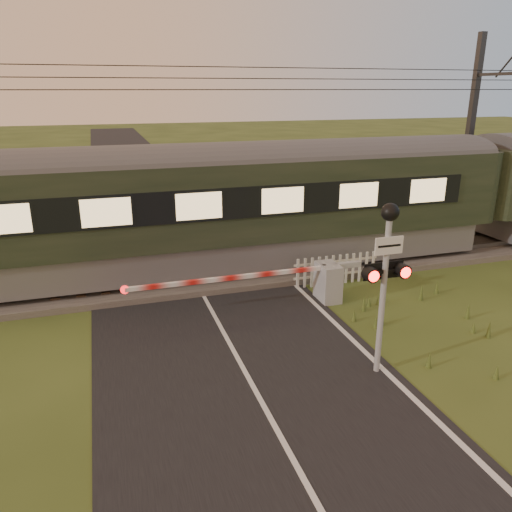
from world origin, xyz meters
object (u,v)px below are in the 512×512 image
object	(u,v)px
catenary_mast	(471,132)
train	(476,189)
crossing_signal	(386,260)
boom_gate	(318,281)
picket_fence	(336,270)

from	to	relation	value
catenary_mast	train	bearing A→B (deg)	-121.17
train	catenary_mast	distance (m)	3.15
crossing_signal	catenary_mast	xyz separation A→B (m)	(9.01, 8.78, 1.48)
boom_gate	picket_fence	size ratio (longest dim) A/B	2.41
boom_gate	crossing_signal	distance (m)	4.11
crossing_signal	picket_fence	bearing A→B (deg)	73.85
boom_gate	catenary_mast	distance (m)	10.62
crossing_signal	train	bearing A→B (deg)	40.52
picket_fence	catenary_mast	world-z (taller)	catenary_mast
boom_gate	crossing_signal	world-z (taller)	crossing_signal
picket_fence	catenary_mast	size ratio (longest dim) A/B	0.35
boom_gate	picket_fence	world-z (taller)	boom_gate
catenary_mast	crossing_signal	bearing A→B (deg)	-135.74
boom_gate	crossing_signal	size ratio (longest dim) A/B	1.81
crossing_signal	boom_gate	bearing A→B (deg)	85.09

